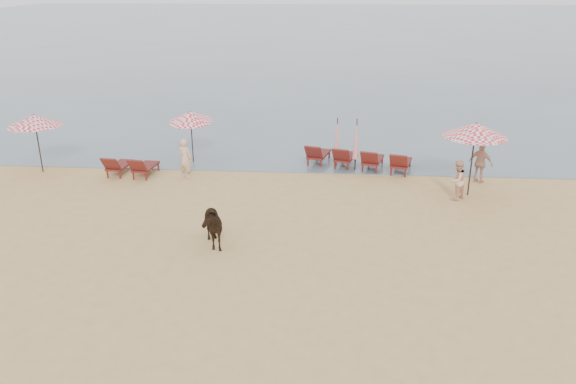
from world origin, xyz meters
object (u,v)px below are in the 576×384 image
at_px(lounger_cluster_left, 130,166).
at_px(lounger_cluster_right, 358,158).
at_px(beachgoer_right_a, 457,180).
at_px(cow, 209,224).
at_px(umbrella_open_left_a, 34,120).
at_px(beachgoer_right_b, 481,163).
at_px(umbrella_closed_right, 337,137).
at_px(umbrella_open_right, 476,130).
at_px(beachgoer_left, 185,158).
at_px(umbrella_closed_left, 356,139).
at_px(umbrella_open_left_b, 191,117).

xyz_separation_m(lounger_cluster_left, lounger_cluster_right, (9.21, 1.63, 0.03)).
bearing_deg(beachgoer_right_a, cow, -16.09).
relative_size(umbrella_open_left_a, beachgoer_right_b, 1.50).
height_order(cow, beachgoer_right_a, beachgoer_right_a).
height_order(lounger_cluster_left, umbrella_closed_right, umbrella_closed_right).
xyz_separation_m(umbrella_open_right, umbrella_closed_right, (-4.85, 2.97, -1.19)).
distance_m(lounger_cluster_left, beachgoer_left, 2.32).
height_order(lounger_cluster_left, beachgoer_right_b, beachgoer_right_b).
xyz_separation_m(lounger_cluster_right, beachgoer_right_b, (4.68, -1.37, 0.34)).
relative_size(beachgoer_left, beachgoer_right_a, 1.10).
distance_m(umbrella_open_left_a, cow, 10.45).
height_order(umbrella_closed_right, beachgoer_right_b, umbrella_closed_right).
bearing_deg(umbrella_closed_left, beachgoer_left, -168.71).
bearing_deg(lounger_cluster_right, beachgoer_right_b, -1.04).
height_order(lounger_cluster_left, umbrella_closed_left, umbrella_closed_left).
distance_m(lounger_cluster_left, umbrella_closed_right, 8.55).
relative_size(umbrella_open_left_b, umbrella_closed_left, 1.05).
distance_m(lounger_cluster_left, umbrella_closed_left, 9.23).
bearing_deg(cow, umbrella_open_left_b, 81.83).
relative_size(umbrella_closed_left, beachgoer_right_b, 1.37).
height_order(umbrella_closed_left, beachgoer_right_b, umbrella_closed_left).
relative_size(umbrella_closed_right, beachgoer_left, 1.30).
xyz_separation_m(umbrella_open_left_a, umbrella_open_right, (17.01, -1.42, 0.32)).
bearing_deg(beachgoer_right_b, umbrella_closed_left, 24.83).
bearing_deg(umbrella_open_right, cow, -146.38).
xyz_separation_m(lounger_cluster_right, cow, (-4.75, -7.53, 0.21)).
height_order(lounger_cluster_left, umbrella_open_left_a, umbrella_open_left_a).
relative_size(cow, beachgoer_right_b, 1.00).
xyz_separation_m(umbrella_closed_right, beachgoer_left, (-6.03, -1.86, -0.49)).
xyz_separation_m(umbrella_open_left_a, beachgoer_right_a, (16.44, -1.89, -1.44)).
bearing_deg(beachgoer_right_a, lounger_cluster_right, -87.58).
bearing_deg(beachgoer_left, umbrella_closed_left, -147.99).
bearing_deg(umbrella_open_left_a, cow, -41.98).
relative_size(lounger_cluster_right, beachgoer_right_b, 2.83).
bearing_deg(cow, beachgoer_right_a, 3.02).
xyz_separation_m(umbrella_open_left_b, beachgoer_left, (0.19, -2.05, -1.20)).
bearing_deg(beachgoer_left, umbrella_open_left_b, -63.97).
bearing_deg(umbrella_open_left_b, beachgoer_left, -87.90).
distance_m(umbrella_open_left_b, umbrella_closed_right, 6.26).
relative_size(beachgoer_left, beachgoer_right_b, 1.01).
height_order(umbrella_open_left_a, beachgoer_right_b, umbrella_open_left_a).
bearing_deg(umbrella_closed_right, umbrella_open_left_b, 178.30).
height_order(umbrella_open_left_a, umbrella_open_left_b, umbrella_open_left_a).
distance_m(umbrella_closed_right, beachgoer_right_a, 5.52).
height_order(lounger_cluster_left, beachgoer_right_a, beachgoer_right_a).
height_order(umbrella_open_right, umbrella_closed_right, umbrella_open_right).
relative_size(lounger_cluster_right, umbrella_open_left_a, 1.89).
height_order(umbrella_open_left_b, beachgoer_left, umbrella_open_left_b).
height_order(lounger_cluster_left, beachgoer_left, beachgoer_left).
distance_m(umbrella_closed_left, beachgoer_left, 6.96).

